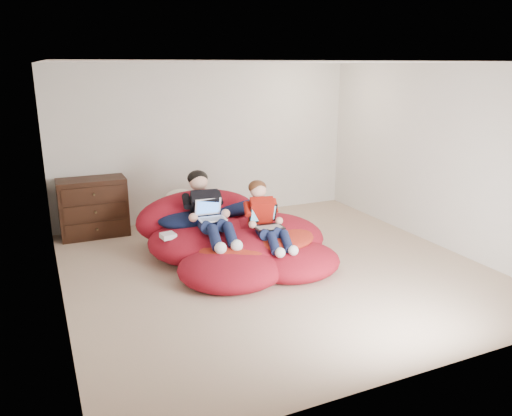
{
  "coord_description": "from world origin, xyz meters",
  "views": [
    {
      "loc": [
        -2.61,
        -5.23,
        2.48
      ],
      "look_at": [
        -0.08,
        0.39,
        0.7
      ],
      "focal_mm": 35.0,
      "sensor_mm": 36.0,
      "label": 1
    }
  ],
  "objects_px": {
    "dresser": "(93,207)",
    "beanbag_pile": "(236,240)",
    "laptop_black": "(266,221)",
    "older_boy": "(207,207)",
    "laptop_white": "(210,214)",
    "younger_boy": "(265,215)"
  },
  "relations": [
    {
      "from": "dresser",
      "to": "older_boy",
      "type": "bearing_deg",
      "value": -50.82
    },
    {
      "from": "dresser",
      "to": "beanbag_pile",
      "type": "distance_m",
      "value": 2.33
    },
    {
      "from": "younger_boy",
      "to": "laptop_white",
      "type": "bearing_deg",
      "value": 150.6
    },
    {
      "from": "older_boy",
      "to": "laptop_black",
      "type": "relative_size",
      "value": 3.49
    },
    {
      "from": "dresser",
      "to": "older_boy",
      "type": "distance_m",
      "value": 2.01
    },
    {
      "from": "dresser",
      "to": "laptop_white",
      "type": "bearing_deg",
      "value": -52.99
    },
    {
      "from": "older_boy",
      "to": "laptop_white",
      "type": "relative_size",
      "value": 3.8
    },
    {
      "from": "older_boy",
      "to": "laptop_white",
      "type": "distance_m",
      "value": 0.14
    },
    {
      "from": "older_boy",
      "to": "laptop_black",
      "type": "bearing_deg",
      "value": -39.29
    },
    {
      "from": "laptop_white",
      "to": "younger_boy",
      "type": "bearing_deg",
      "value": -29.4
    },
    {
      "from": "younger_boy",
      "to": "laptop_white",
      "type": "xyz_separation_m",
      "value": [
        -0.61,
        0.35,
        0.0
      ]
    },
    {
      "from": "dresser",
      "to": "older_boy",
      "type": "relative_size",
      "value": 0.73
    },
    {
      "from": "laptop_white",
      "to": "laptop_black",
      "type": "relative_size",
      "value": 0.92
    },
    {
      "from": "dresser",
      "to": "beanbag_pile",
      "type": "xyz_separation_m",
      "value": [
        1.59,
        -1.69,
        -0.19
      ]
    },
    {
      "from": "dresser",
      "to": "laptop_black",
      "type": "bearing_deg",
      "value": -47.55
    },
    {
      "from": "older_boy",
      "to": "younger_boy",
      "type": "relative_size",
      "value": 1.31
    },
    {
      "from": "beanbag_pile",
      "to": "older_boy",
      "type": "height_order",
      "value": "older_boy"
    },
    {
      "from": "laptop_black",
      "to": "laptop_white",
      "type": "bearing_deg",
      "value": 148.45
    },
    {
      "from": "younger_boy",
      "to": "laptop_white",
      "type": "distance_m",
      "value": 0.7
    },
    {
      "from": "laptop_white",
      "to": "older_boy",
      "type": "bearing_deg",
      "value": 90.0
    },
    {
      "from": "dresser",
      "to": "beanbag_pile",
      "type": "bearing_deg",
      "value": -46.7
    },
    {
      "from": "beanbag_pile",
      "to": "laptop_white",
      "type": "height_order",
      "value": "laptop_white"
    }
  ]
}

